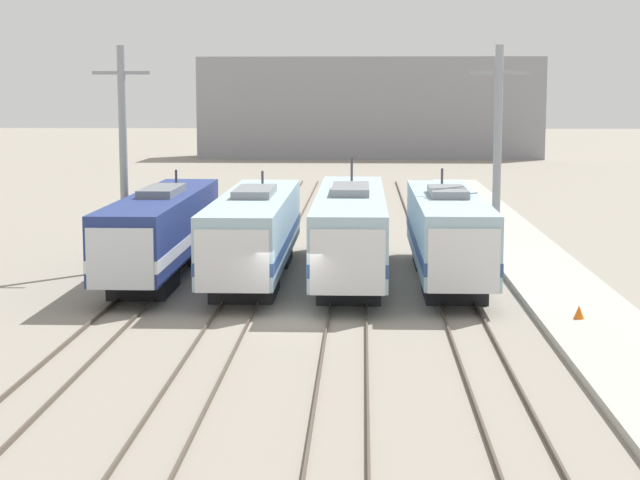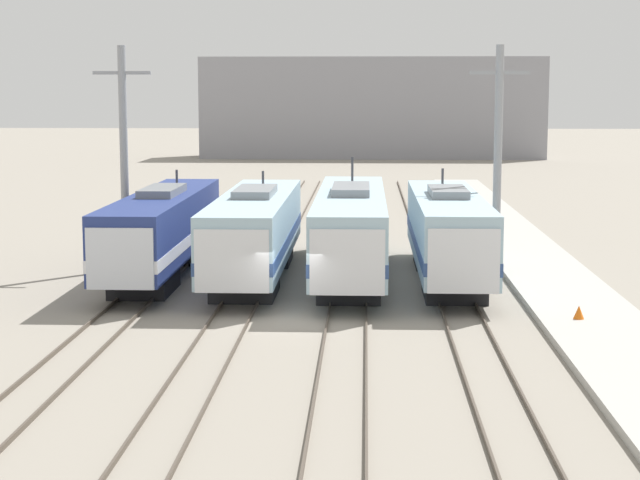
{
  "view_description": "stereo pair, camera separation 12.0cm",
  "coord_description": "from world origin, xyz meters",
  "px_view_note": "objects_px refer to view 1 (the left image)",
  "views": [
    {
      "loc": [
        2.7,
        -38.93,
        8.49
      ],
      "look_at": [
        0.99,
        3.72,
        2.49
      ],
      "focal_mm": 60.0,
      "sensor_mm": 36.0,
      "label": 1
    },
    {
      "loc": [
        2.82,
        -38.92,
        8.49
      ],
      "look_at": [
        0.99,
        3.72,
        2.49
      ],
      "focal_mm": 60.0,
      "sensor_mm": 36.0,
      "label": 2
    }
  ],
  "objects_px": {
    "locomotive_center_left": "(254,233)",
    "locomotive_center_right": "(350,232)",
    "catenary_tower_left": "(123,155)",
    "locomotive_far_left": "(160,231)",
    "traffic_cone": "(579,312)",
    "locomotive_far_right": "(448,234)",
    "catenary_tower_right": "(497,156)"
  },
  "relations": [
    {
      "from": "locomotive_far_left",
      "to": "locomotive_center_right",
      "type": "relative_size",
      "value": 0.93
    },
    {
      "from": "locomotive_center_right",
      "to": "catenary_tower_right",
      "type": "bearing_deg",
      "value": 18.34
    },
    {
      "from": "locomotive_center_left",
      "to": "locomotive_center_right",
      "type": "relative_size",
      "value": 0.92
    },
    {
      "from": "locomotive_center_left",
      "to": "locomotive_far_right",
      "type": "bearing_deg",
      "value": -1.59
    },
    {
      "from": "locomotive_center_left",
      "to": "traffic_cone",
      "type": "bearing_deg",
      "value": -35.37
    },
    {
      "from": "catenary_tower_left",
      "to": "locomotive_far_left",
      "type": "bearing_deg",
      "value": -45.71
    },
    {
      "from": "locomotive_center_left",
      "to": "locomotive_center_right",
      "type": "bearing_deg",
      "value": 5.94
    },
    {
      "from": "locomotive_far_left",
      "to": "traffic_cone",
      "type": "distance_m",
      "value": 19.62
    },
    {
      "from": "locomotive_center_right",
      "to": "locomotive_far_left",
      "type": "bearing_deg",
      "value": 179.26
    },
    {
      "from": "catenary_tower_right",
      "to": "traffic_cone",
      "type": "xyz_separation_m",
      "value": [
        1.61,
        -11.72,
        -4.92
      ]
    },
    {
      "from": "locomotive_far_left",
      "to": "traffic_cone",
      "type": "bearing_deg",
      "value": -29.36
    },
    {
      "from": "locomotive_far_right",
      "to": "traffic_cone",
      "type": "distance_m",
      "value": 9.82
    },
    {
      "from": "locomotive_center_right",
      "to": "catenary_tower_left",
      "type": "distance_m",
      "value": 11.45
    },
    {
      "from": "locomotive_far_left",
      "to": "locomotive_center_left",
      "type": "bearing_deg",
      "value": -7.39
    },
    {
      "from": "locomotive_center_right",
      "to": "traffic_cone",
      "type": "height_order",
      "value": "locomotive_center_right"
    },
    {
      "from": "locomotive_far_right",
      "to": "traffic_cone",
      "type": "height_order",
      "value": "locomotive_far_right"
    },
    {
      "from": "catenary_tower_right",
      "to": "traffic_cone",
      "type": "height_order",
      "value": "catenary_tower_right"
    },
    {
      "from": "locomotive_center_left",
      "to": "catenary_tower_left",
      "type": "xyz_separation_m",
      "value": [
        -6.41,
        2.7,
        3.32
      ]
    },
    {
      "from": "locomotive_center_left",
      "to": "traffic_cone",
      "type": "distance_m",
      "value": 15.67
    },
    {
      "from": "locomotive_center_left",
      "to": "catenary_tower_right",
      "type": "xyz_separation_m",
      "value": [
        11.11,
        2.7,
        3.32
      ]
    },
    {
      "from": "locomotive_far_left",
      "to": "locomotive_center_left",
      "type": "relative_size",
      "value": 1.01
    },
    {
      "from": "catenary_tower_right",
      "to": "traffic_cone",
      "type": "distance_m",
      "value": 12.82
    },
    {
      "from": "catenary_tower_left",
      "to": "catenary_tower_right",
      "type": "height_order",
      "value": "same"
    },
    {
      "from": "catenary_tower_left",
      "to": "locomotive_center_right",
      "type": "bearing_deg",
      "value": -11.83
    },
    {
      "from": "locomotive_far_right",
      "to": "traffic_cone",
      "type": "xyz_separation_m",
      "value": [
        4.06,
        -8.79,
        -1.62
      ]
    },
    {
      "from": "locomotive_far_left",
      "to": "catenary_tower_left",
      "type": "distance_m",
      "value": 4.48
    },
    {
      "from": "locomotive_far_left",
      "to": "catenary_tower_left",
      "type": "relative_size",
      "value": 1.66
    },
    {
      "from": "locomotive_center_right",
      "to": "catenary_tower_left",
      "type": "xyz_separation_m",
      "value": [
        -10.74,
        2.25,
        3.28
      ]
    },
    {
      "from": "locomotive_center_left",
      "to": "locomotive_center_right",
      "type": "height_order",
      "value": "locomotive_center_right"
    },
    {
      "from": "locomotive_center_right",
      "to": "catenary_tower_left",
      "type": "relative_size",
      "value": 1.78
    },
    {
      "from": "locomotive_center_left",
      "to": "catenary_tower_right",
      "type": "relative_size",
      "value": 1.64
    },
    {
      "from": "catenary_tower_left",
      "to": "traffic_cone",
      "type": "distance_m",
      "value": 22.97
    }
  ]
}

